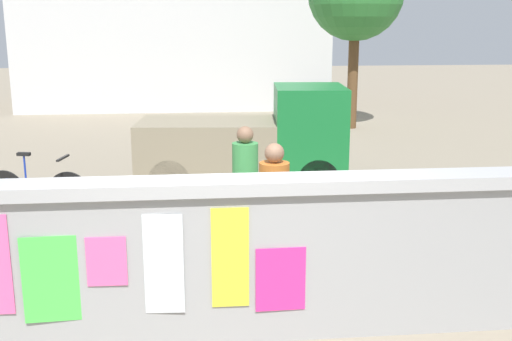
{
  "coord_description": "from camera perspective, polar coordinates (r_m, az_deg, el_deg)",
  "views": [
    {
      "loc": [
        -0.26,
        -5.34,
        2.9
      ],
      "look_at": [
        0.56,
        2.61,
        0.99
      ],
      "focal_mm": 43.16,
      "sensor_mm": 36.0,
      "label": 1
    }
  ],
  "objects": [
    {
      "name": "auto_rickshaw_truck",
      "position": [
        10.88,
        -0.29,
        2.84
      ],
      "size": [
        3.72,
        1.81,
        1.85
      ],
      "color": "black",
      "rests_on": "ground"
    },
    {
      "name": "motorcycle",
      "position": [
        7.9,
        13.15,
        -4.91
      ],
      "size": [
        1.9,
        0.56,
        0.87
      ],
      "color": "black",
      "rests_on": "ground"
    },
    {
      "name": "person_bystander",
      "position": [
        8.05,
        -1.0,
        -0.33
      ],
      "size": [
        0.45,
        0.45,
        1.62
      ],
      "color": "#3F994C",
      "rests_on": "ground"
    },
    {
      "name": "person_walking",
      "position": [
        6.93,
        1.69,
        -2.61
      ],
      "size": [
        0.37,
        0.37,
        1.62
      ],
      "color": "#338CBF",
      "rests_on": "ground"
    },
    {
      "name": "bicycle_near",
      "position": [
        7.95,
        -17.88,
        -5.85
      ],
      "size": [
        1.67,
        0.55,
        0.95
      ],
      "color": "black",
      "rests_on": "ground"
    },
    {
      "name": "poster_wall",
      "position": [
        5.74,
        -3.0,
        -8.07
      ],
      "size": [
        6.86,
        0.42,
        1.55
      ],
      "color": "#9C9C9C",
      "rests_on": "ground"
    },
    {
      "name": "ground",
      "position": [
        13.65,
        -4.62,
        1.12
      ],
      "size": [
        60.0,
        60.0,
        0.0
      ],
      "primitive_type": "plane",
      "color": "gray"
    },
    {
      "name": "building_background",
      "position": [
        22.73,
        -7.53,
        13.57
      ],
      "size": [
        10.85,
        4.53,
        5.95
      ],
      "color": "silver",
      "rests_on": "ground"
    },
    {
      "name": "bicycle_far",
      "position": [
        10.28,
        -19.71,
        -1.66
      ],
      "size": [
        1.69,
        0.49,
        0.95
      ],
      "color": "black",
      "rests_on": "ground"
    }
  ]
}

